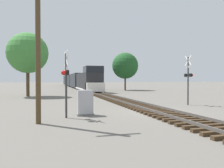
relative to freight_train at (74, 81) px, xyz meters
The scene contains 9 objects.
ground_plane 54.42m from the freight_train, 90.00° to the right, with size 400.00×400.00×0.00m, color #666059.
rail_track_bed 54.41m from the freight_train, 90.00° to the right, with size 2.60×160.00×0.31m.
freight_train is the anchor object (origin of this frame).
crossing_signal_near 55.42m from the freight_train, 96.29° to the right, with size 0.41×1.01×3.86m.
crossing_signal_far 51.52m from the freight_train, 84.80° to the right, with size 0.33×1.00×4.34m.
relay_cabinet 54.70m from the freight_train, 95.10° to the right, with size 1.02×0.59×1.56m.
utility_pole 56.94m from the freight_train, 97.56° to the right, with size 1.80×0.25×7.64m.
tree_far_right 38.40m from the freight_train, 104.93° to the right, with size 5.36×5.36×8.45m.
tree_mid_background 25.14m from the freight_train, 70.09° to the right, with size 5.60×5.60×8.06m.
Camera 1 is at (-6.88, -13.44, 2.18)m, focal length 35.00 mm.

